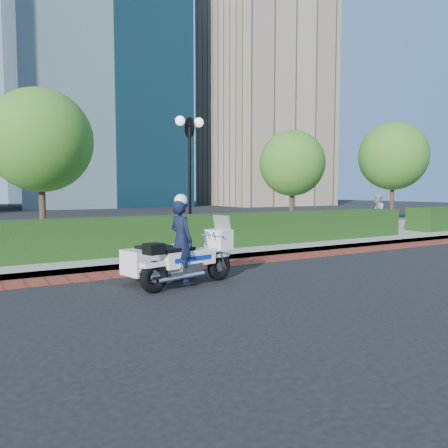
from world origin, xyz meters
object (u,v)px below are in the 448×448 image
lamppost (190,159)px  tree_c (292,163)px  tree_d (393,156)px  police_motorcycle (175,254)px  tree_b (40,141)px  pedestrian (377,211)px

lamppost → tree_c: bearing=13.3°
tree_c → tree_d: bearing=0.0°
tree_d → police_motorcycle: 16.66m
tree_c → tree_d: size_ratio=0.83×
tree_d → police_motorcycle: tree_d is taller
tree_c → tree_b: bearing=180.0°
tree_d → tree_b: bearing=180.0°
tree_c → pedestrian: bearing=-14.9°
tree_c → pedestrian: (4.12, -1.10, -2.11)m
lamppost → tree_b: 4.71m
tree_b → police_motorcycle: bearing=-77.2°
tree_b → tree_d: tree_d is taller
lamppost → tree_d: (12.00, 1.30, 0.65)m
tree_b → tree_c: (10.00, -0.00, -0.39)m
tree_c → tree_d: 6.52m
tree_b → police_motorcycle: 7.37m
lamppost → police_motorcycle: bearing=-119.2°
tree_b → tree_c: tree_b is taller
lamppost → pedestrian: 9.83m
lamppost → tree_c: (5.50, 1.30, 0.09)m
lamppost → tree_b: bearing=163.9°
lamppost → police_motorcycle: 6.55m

